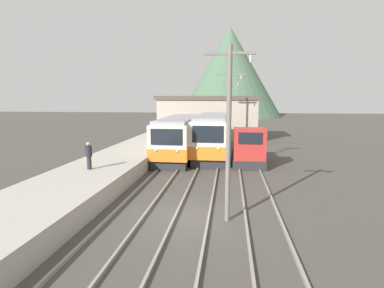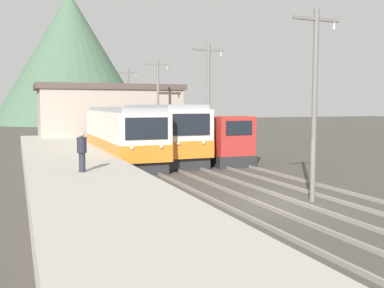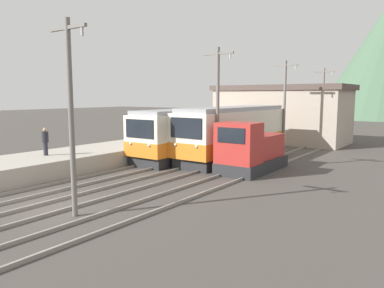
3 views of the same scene
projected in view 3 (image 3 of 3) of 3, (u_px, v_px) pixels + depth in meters
The scene contains 13 objects.
ground_plane at pixel (52, 207), 15.13m from camera, with size 200.00×200.00×0.00m, color #47423D.
track_left at pixel (17, 196), 16.63m from camera, with size 1.54×60.00×0.14m.
track_center at pixel (55, 206), 15.01m from camera, with size 1.54×60.00×0.14m.
track_right at pixel (105, 221), 13.27m from camera, with size 1.54×60.00×0.14m.
commuter_train_left at pixel (192, 135), 27.19m from camera, with size 2.84×11.13×3.53m.
commuter_train_center at pixel (234, 135), 26.50m from camera, with size 2.84×11.55×3.70m.
shunting_locomotive at pixel (250, 151), 22.14m from camera, with size 2.40×5.27×3.00m.
catenary_mast_near at pixel (71, 111), 13.52m from camera, with size 2.00×0.20×7.21m.
catenary_mast_mid at pixel (218, 105), 21.60m from camera, with size 2.00×0.20×7.21m.
catenary_mast_far at pixel (285, 103), 29.68m from camera, with size 2.00×0.20×7.21m.
catenary_mast_distant at pixel (323, 101), 37.76m from camera, with size 2.00×0.20×7.21m.
person_on_platform at pixel (45, 141), 21.76m from camera, with size 0.38×0.38×1.61m.
station_building at pixel (281, 113), 36.28m from camera, with size 12.60×6.30×5.47m.
Camera 3 is at (13.19, -8.58, 4.49)m, focal length 35.00 mm.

